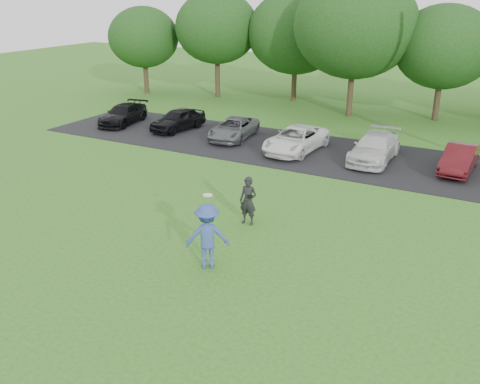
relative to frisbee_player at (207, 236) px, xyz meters
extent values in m
plane|color=#33651C|center=(-0.46, -0.69, -0.99)|extent=(100.00, 100.00, 0.00)
cube|color=black|center=(-0.46, 12.31, -0.97)|extent=(32.00, 6.50, 0.03)
imported|color=#354C96|center=(0.00, 0.00, 0.00)|extent=(1.46, 1.31, 1.97)
cylinder|color=white|center=(0.04, 0.00, 1.27)|extent=(0.27, 0.27, 0.05)
imported|color=black|center=(-0.38, 3.24, -0.14)|extent=(0.63, 0.42, 1.70)
cube|color=black|center=(-0.20, 3.06, 0.11)|extent=(0.14, 0.10, 0.10)
imported|color=black|center=(-13.53, 12.33, -0.39)|extent=(2.23, 4.12, 1.14)
imported|color=black|center=(-9.82, 12.64, -0.34)|extent=(1.94, 3.77, 1.23)
imported|color=slate|center=(-6.18, 12.59, -0.42)|extent=(2.25, 4.08, 1.08)
imported|color=white|center=(-2.32, 11.98, -0.36)|extent=(2.27, 4.44, 1.20)
imported|color=silver|center=(1.49, 12.36, -0.33)|extent=(1.82, 4.32, 1.24)
imported|color=#501116|center=(5.20, 12.53, -0.38)|extent=(1.35, 3.56, 1.16)
cylinder|color=#38281C|center=(-18.46, 20.91, 0.11)|extent=(0.36, 0.36, 2.20)
ellipsoid|color=#214C19|center=(-18.46, 20.91, 3.16)|extent=(5.20, 5.20, 4.42)
cylinder|color=#38281C|center=(-12.96, 22.31, 0.36)|extent=(0.36, 0.36, 2.70)
ellipsoid|color=#214C19|center=(-12.96, 22.31, 3.94)|extent=(5.94, 5.94, 5.05)
cylinder|color=#38281C|center=(-7.46, 23.71, 0.11)|extent=(0.36, 0.36, 2.20)
ellipsoid|color=#214C19|center=(-7.46, 23.71, 3.72)|extent=(6.68, 6.68, 5.68)
cylinder|color=#38281C|center=(-2.46, 20.91, 0.36)|extent=(0.36, 0.36, 2.70)
ellipsoid|color=#214C19|center=(-2.46, 20.91, 4.50)|extent=(7.42, 7.42, 6.31)
cylinder|color=#38281C|center=(2.54, 22.31, 0.11)|extent=(0.36, 0.36, 2.20)
ellipsoid|color=#214C19|center=(2.54, 22.31, 3.37)|extent=(5.76, 5.76, 4.90)
camera|label=1|loc=(7.44, -11.70, 6.70)|focal=40.00mm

